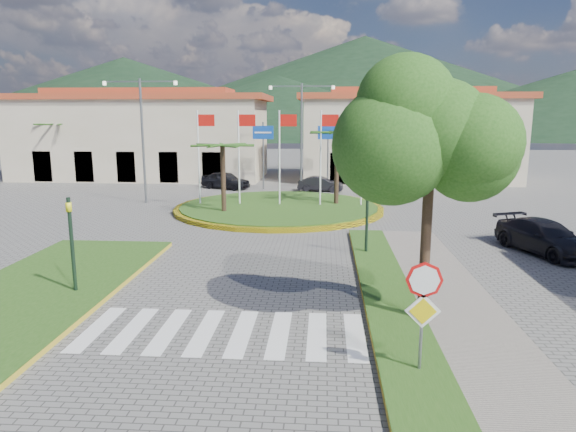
# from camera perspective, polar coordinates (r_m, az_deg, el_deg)

# --- Properties ---
(ground) EXTENTS (160.00, 160.00, 0.00)m
(ground) POSITION_cam_1_polar(r_m,az_deg,el_deg) (10.76, -12.13, -21.16)
(ground) COLOR slate
(ground) RESTS_ON ground
(sidewalk_right) EXTENTS (4.00, 28.00, 0.15)m
(sidewalk_right) POSITION_cam_1_polar(r_m,az_deg,el_deg) (12.53, 19.51, -16.25)
(sidewalk_right) COLOR gray
(sidewalk_right) RESTS_ON ground
(verge_right) EXTENTS (1.60, 28.00, 0.18)m
(verge_right) POSITION_cam_1_polar(r_m,az_deg,el_deg) (12.27, 13.87, -16.46)
(verge_right) COLOR #264E16
(verge_right) RESTS_ON ground
(median_left) EXTENTS (5.00, 14.00, 0.18)m
(median_left) POSITION_cam_1_polar(r_m,az_deg,el_deg) (18.25, -26.88, -8.04)
(median_left) COLOR #264E16
(median_left) RESTS_ON ground
(crosswalk) EXTENTS (8.00, 3.00, 0.01)m
(crosswalk) POSITION_cam_1_polar(r_m,az_deg,el_deg) (14.19, -7.58, -12.65)
(crosswalk) COLOR silver
(crosswalk) RESTS_ON ground
(roundabout_island) EXTENTS (12.70, 12.70, 6.00)m
(roundabout_island) POSITION_cam_1_polar(r_m,az_deg,el_deg) (31.32, -1.01, 0.96)
(roundabout_island) COLOR yellow
(roundabout_island) RESTS_ON ground
(stop_sign) EXTENTS (0.80, 0.11, 2.65)m
(stop_sign) POSITION_cam_1_polar(r_m,az_deg,el_deg) (11.57, 14.79, -9.03)
(stop_sign) COLOR slate
(stop_sign) RESTS_ON ground
(deciduous_tree) EXTENTS (3.60, 3.60, 6.80)m
(deciduous_tree) POSITION_cam_1_polar(r_m,az_deg,el_deg) (13.99, 15.64, 8.56)
(deciduous_tree) COLOR black
(deciduous_tree) RESTS_ON ground
(traffic_light_left) EXTENTS (0.15, 0.18, 3.20)m
(traffic_light_left) POSITION_cam_1_polar(r_m,az_deg,el_deg) (17.56, -22.93, -2.14)
(traffic_light_left) COLOR black
(traffic_light_left) RESTS_ON ground
(traffic_light_right) EXTENTS (0.15, 0.18, 3.20)m
(traffic_light_right) POSITION_cam_1_polar(r_m,az_deg,el_deg) (21.12, 8.79, 0.74)
(traffic_light_right) COLOR black
(traffic_light_right) RESTS_ON ground
(traffic_light_far) EXTENTS (0.18, 0.15, 3.20)m
(traffic_light_far) POSITION_cam_1_polar(r_m,az_deg,el_deg) (35.31, 12.65, 4.75)
(traffic_light_far) COLOR black
(traffic_light_far) RESTS_ON ground
(direction_sign_west) EXTENTS (1.60, 0.14, 5.20)m
(direction_sign_west) POSITION_cam_1_polar(r_m,az_deg,el_deg) (40.02, -2.77, 8.01)
(direction_sign_west) COLOR slate
(direction_sign_west) RESTS_ON ground
(direction_sign_east) EXTENTS (1.60, 0.14, 5.20)m
(direction_sign_east) POSITION_cam_1_polar(r_m,az_deg,el_deg) (39.74, 4.48, 7.97)
(direction_sign_east) COLOR slate
(direction_sign_east) RESTS_ON ground
(street_lamp_centre) EXTENTS (4.80, 0.16, 8.00)m
(street_lamp_centre) POSITION_cam_1_polar(r_m,az_deg,el_deg) (38.76, 1.51, 9.35)
(street_lamp_centre) COLOR slate
(street_lamp_centre) RESTS_ON ground
(street_lamp_west) EXTENTS (4.80, 0.16, 8.00)m
(street_lamp_west) POSITION_cam_1_polar(r_m,az_deg,el_deg) (34.77, -15.86, 8.73)
(street_lamp_west) COLOR slate
(street_lamp_west) RESTS_ON ground
(building_left) EXTENTS (23.32, 9.54, 8.05)m
(building_left) POSITION_cam_1_polar(r_m,az_deg,el_deg) (49.64, -15.83, 8.64)
(building_left) COLOR #BDAF8F
(building_left) RESTS_ON ground
(building_right) EXTENTS (19.08, 9.54, 8.05)m
(building_right) POSITION_cam_1_polar(r_m,az_deg,el_deg) (47.30, 13.04, 8.67)
(building_right) COLOR #BDAF8F
(building_right) RESTS_ON ground
(hill_far_west) EXTENTS (140.00, 140.00, 22.00)m
(hill_far_west) POSITION_cam_1_polar(r_m,az_deg,el_deg) (159.61, -17.59, 12.54)
(hill_far_west) COLOR black
(hill_far_west) RESTS_ON ground
(hill_far_mid) EXTENTS (180.00, 180.00, 30.00)m
(hill_far_mid) POSITION_cam_1_polar(r_m,az_deg,el_deg) (169.41, 8.46, 14.17)
(hill_far_mid) COLOR black
(hill_far_mid) RESTS_ON ground
(hill_near_back) EXTENTS (110.00, 110.00, 16.00)m
(hill_near_back) POSITION_cam_1_polar(r_m,az_deg,el_deg) (139.31, -1.22, 12.08)
(hill_near_back) COLOR black
(hill_near_back) RESTS_ON ground
(white_van) EXTENTS (4.74, 2.82, 1.24)m
(white_van) POSITION_cam_1_polar(r_m,az_deg,el_deg) (48.71, -16.58, 4.68)
(white_van) COLOR silver
(white_van) RESTS_ON ground
(car_dark_a) EXTENTS (4.29, 3.10, 1.36)m
(car_dark_a) POSITION_cam_1_polar(r_m,az_deg,el_deg) (40.79, -6.96, 3.98)
(car_dark_a) COLOR black
(car_dark_a) RESTS_ON ground
(car_dark_b) EXTENTS (3.51, 1.54, 1.12)m
(car_dark_b) POSITION_cam_1_polar(r_m,az_deg,el_deg) (39.18, 3.62, 3.57)
(car_dark_b) COLOR black
(car_dark_b) RESTS_ON ground
(car_side_right) EXTENTS (3.43, 5.10, 1.37)m
(car_side_right) POSITION_cam_1_polar(r_m,az_deg,el_deg) (24.07, 26.61, -2.10)
(car_side_right) COLOR black
(car_side_right) RESTS_ON ground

